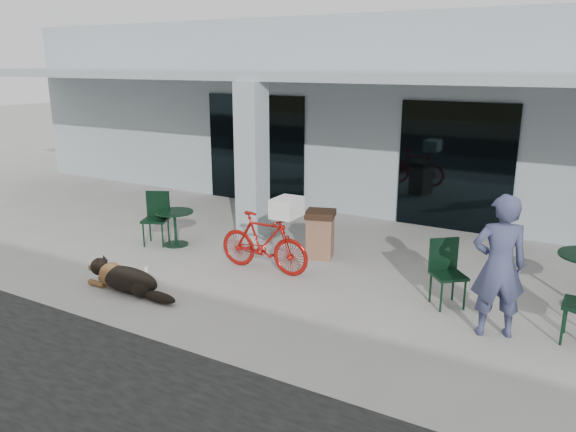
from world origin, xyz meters
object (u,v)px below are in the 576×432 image
Objects in this scene: cafe_chair_far_a at (449,275)px; trash_receptacle at (320,234)px; cafe_table_near at (175,228)px; bicycle at (264,242)px; cafe_chair_near at (155,219)px; dog at (128,278)px; person at (499,266)px.

cafe_chair_far_a is 2.78m from trash_receptacle.
trash_receptacle is at bearing 118.20° from cafe_chair_far_a.
bicycle is at bearing -7.84° from cafe_table_near.
dog is at bearing -82.12° from cafe_chair_near.
dog is 2.35m from cafe_table_near.
cafe_chair_far_a is at bearing 22.72° from dog.
dog is at bearing -66.88° from cafe_table_near.
bicycle reaches higher than cafe_table_near.
cafe_chair_far_a reaches higher than dog.
cafe_chair_far_a is at bearing -20.76° from trash_receptacle.
cafe_table_near is 0.74× the size of cafe_chair_far_a.
dog is 4.87m from cafe_chair_far_a.
cafe_chair_far_a is (4.44, 1.98, 0.27)m from dog.
cafe_table_near is at bearing -163.69° from trash_receptacle.
cafe_chair_far_a is 1.06m from person.
bicycle is at bearing -28.00° from cafe_chair_near.
cafe_chair_near is at bearing 121.23° from dog.
cafe_table_near is at bearing -31.66° from person.
person is (5.20, 1.40, 0.72)m from dog.
bicycle is 1.94× the size of trash_receptacle.
dog is 1.38× the size of cafe_chair_far_a.
cafe_chair_near is 5.72m from cafe_chair_far_a.
trash_receptacle is (-3.36, 1.57, -0.51)m from person.
person is at bearing -7.08° from cafe_table_near.
bicycle is 1.23m from trash_receptacle.
dog is 1.87× the size of cafe_table_near.
bicycle reaches higher than cafe_chair_far_a.
cafe_table_near is at bearing 81.02° from bicycle.
person is at bearing 13.71° from dog.
cafe_chair_far_a is (3.11, 0.13, -0.02)m from bicycle.
cafe_chair_near is 1.17× the size of trash_receptacle.
cafe_chair_near is at bearing -155.71° from cafe_table_near.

